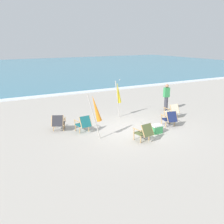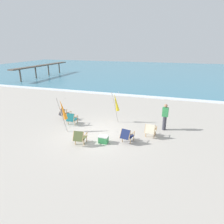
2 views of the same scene
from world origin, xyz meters
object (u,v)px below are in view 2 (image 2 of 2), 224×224
Objects in this scene: umbrella_furled_yellow at (116,103)px; beach_chair_back_right at (127,135)px; beach_chair_front_left at (65,113)px; person_near_chairs at (165,117)px; cooler_box at (103,139)px; umbrella_furled_orange at (63,110)px; beach_chair_far_center at (80,137)px; beach_chair_front_right at (72,118)px; beach_chair_mid_center at (150,130)px.

beach_chair_back_right is at bearing -61.64° from umbrella_furled_yellow.
umbrella_furled_yellow is (3.55, 0.54, 0.94)m from beach_chair_front_left.
beach_chair_back_right is at bearing -126.78° from person_near_chairs.
cooler_box is (0.25, -3.03, -1.16)m from umbrella_furled_yellow.
person_near_chairs is at bearing -4.83° from umbrella_furled_yellow.
beach_chair_far_center is at bearing -36.26° from umbrella_furled_orange.
cooler_box is (1.09, 0.56, -0.22)m from beach_chair_far_center.
beach_chair_back_right is 1.25m from cooler_box.
umbrella_furled_yellow reaches higher than beach_chair_front_left.
beach_chair_front_right is at bearing 148.55° from cooler_box.
umbrella_furled_yellow is at bearing 148.05° from beach_chair_mid_center.
beach_chair_mid_center reaches higher than cooler_box.
umbrella_furled_yellow is 1.28× the size of person_near_chairs.
beach_chair_front_left is 1.17× the size of beach_chair_far_center.
person_near_chairs reaches higher than beach_chair_far_center.
umbrella_furled_orange is at bearing 176.76° from beach_chair_back_right.
umbrella_furled_orange is (-3.89, 0.22, 0.92)m from beach_chair_back_right.
beach_chair_back_right is 1.06× the size of beach_chair_far_center.
beach_chair_back_right is 0.91× the size of beach_chair_front_left.
beach_chair_back_right is 1.51m from beach_chair_mid_center.
beach_chair_back_right is 2.94m from person_near_chairs.
beach_chair_back_right is 0.40× the size of umbrella_furled_yellow.
beach_chair_back_right is 4.21m from beach_chair_front_right.
person_near_chairs is (3.99, 3.32, 0.41)m from beach_chair_far_center.
beach_chair_mid_center is at bearing -9.49° from beach_chair_front_left.
beach_chair_mid_center reaches higher than beach_chair_far_center.
beach_chair_mid_center is 0.39× the size of umbrella_furled_orange.
beach_chair_front_left is 4.07m from beach_chair_far_center.
beach_chair_front_left is 0.57× the size of person_near_chairs.
umbrella_furled_orange is (-4.97, -0.83, 0.92)m from beach_chair_mid_center.
umbrella_furled_orange reaches higher than beach_chair_front_right.
beach_chair_front_right is 1.43m from umbrella_furled_orange.
beach_chair_mid_center is at bearing 31.30° from beach_chair_far_center.
umbrella_furled_orange is at bearing -84.18° from beach_chair_front_right.
person_near_chairs is at bearing 39.71° from beach_chair_far_center.
person_near_chairs reaches higher than beach_chair_back_right.
umbrella_furled_orange reaches higher than beach_chair_front_left.
beach_chair_far_center is (-3.33, -2.03, -0.00)m from beach_chair_mid_center.
beach_chair_far_center is at bearing -156.41° from beach_chair_back_right.
beach_chair_front_right is at bearing 177.00° from beach_chair_mid_center.
beach_chair_back_right is at bearing -22.53° from beach_chair_front_left.
umbrella_furled_yellow reaches higher than umbrella_furled_orange.
cooler_box is (2.84, -1.74, -0.22)m from beach_chair_front_right.
cooler_box is (-2.24, -1.47, -0.23)m from beach_chair_mid_center.
beach_chair_far_center is 1.25m from cooler_box.
person_near_chairs is at bearing 43.59° from cooler_box.
beach_chair_mid_center is (6.04, -1.01, 0.00)m from beach_chair_front_left.
beach_chair_front_right is 3.04m from umbrella_furled_yellow.
beach_chair_front_right is 3.34m from cooler_box.
beach_chair_front_left is 2.31m from umbrella_furled_orange.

